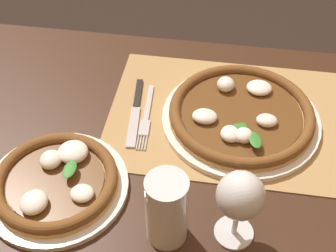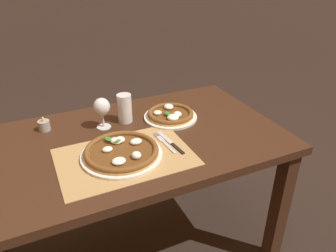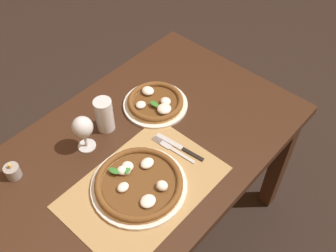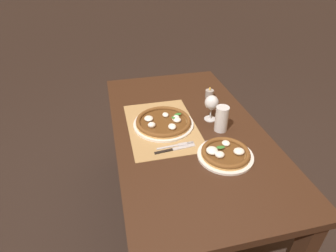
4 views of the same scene
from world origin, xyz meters
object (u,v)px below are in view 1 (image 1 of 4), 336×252
Objects in this scene: pint_glass at (167,210)px; knife at (135,112)px; pizza_far at (56,182)px; wine_glass at (240,198)px; fork at (146,116)px; pizza_near at (241,115)px.

knife is at bearing -68.30° from pint_glass.
pizza_far is at bearing -16.51° from pint_glass.
wine_glass is 0.35m from fork.
pint_glass reaches higher than pizza_far.
pizza_far is 0.35m from wine_glass.
pizza_near is 0.29m from wine_glass.
pizza_far reaches higher than knife.
fork is at bearing -72.29° from pint_glass.
wine_glass is at bearing 90.33° from pizza_near.
knife is (0.23, -0.27, -0.10)m from wine_glass.
pizza_near is at bearing -174.58° from fork.
wine_glass is (-0.00, 0.28, 0.08)m from pizza_near.
pizza_far reaches higher than fork.
knife is at bearing -115.26° from pizza_far.
knife is (0.12, -0.29, -0.06)m from pint_glass.
wine_glass is (-0.34, 0.05, 0.09)m from pizza_far.
pizza_near is at bearing -89.67° from wine_glass.
fork is (0.09, -0.28, -0.06)m from pint_glass.
pizza_near reaches higher than knife.
pint_glass is at bearing 68.88° from pizza_near.
knife is at bearing -49.59° from wine_glass.
wine_glass is 0.37m from knife.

